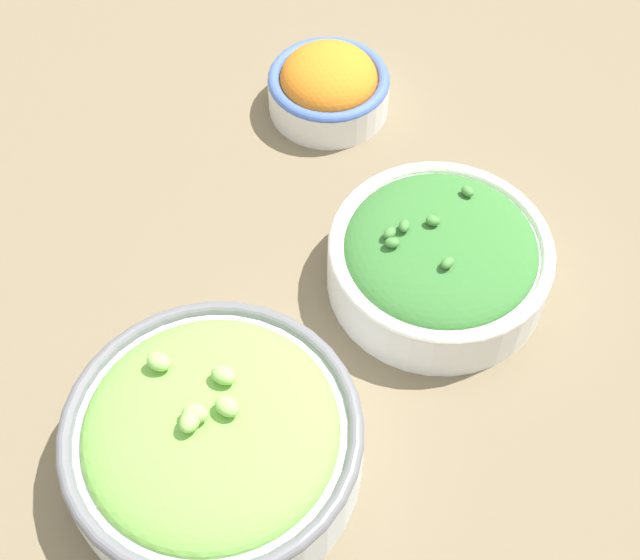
% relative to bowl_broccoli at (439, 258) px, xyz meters
% --- Properties ---
extents(ground_plane, '(3.00, 3.00, 0.00)m').
position_rel_bowl_broccoli_xyz_m(ground_plane, '(0.07, -0.08, -0.04)').
color(ground_plane, '#75664C').
extents(bowl_broccoli, '(0.19, 0.19, 0.08)m').
position_rel_bowl_broccoli_xyz_m(bowl_broccoli, '(0.00, 0.00, 0.00)').
color(bowl_broccoli, white).
rests_on(bowl_broccoli, ground_plane).
extents(bowl_lettuce, '(0.23, 0.23, 0.09)m').
position_rel_bowl_broccoli_xyz_m(bowl_lettuce, '(0.24, -0.07, 0.00)').
color(bowl_lettuce, silver).
rests_on(bowl_lettuce, ground_plane).
extents(bowl_carrots, '(0.12, 0.12, 0.07)m').
position_rel_bowl_broccoli_xyz_m(bowl_carrots, '(-0.14, -0.19, -0.01)').
color(bowl_carrots, white).
rests_on(bowl_carrots, ground_plane).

